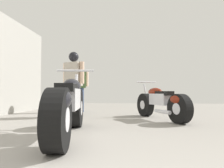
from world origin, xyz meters
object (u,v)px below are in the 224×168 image
(motorcycle_black_naked, at_px, (161,103))
(mechanic_in_blue, at_px, (79,81))
(mechanic_with_helmet, at_px, (73,78))
(motorcycle_maroon_cruiser, at_px, (68,106))

(motorcycle_black_naked, distance_m, mechanic_in_blue, 2.89)
(motorcycle_black_naked, bearing_deg, mechanic_with_helmet, 169.88)
(motorcycle_maroon_cruiser, height_order, mechanic_with_helmet, mechanic_with_helmet)
(mechanic_with_helmet, bearing_deg, motorcycle_black_naked, -10.12)
(motorcycle_maroon_cruiser, height_order, mechanic_in_blue, mechanic_in_blue)
(motorcycle_maroon_cruiser, xyz_separation_m, mechanic_in_blue, (-0.80, 3.49, 0.54))
(motorcycle_black_naked, bearing_deg, motorcycle_maroon_cruiser, -129.09)
(motorcycle_maroon_cruiser, height_order, motorcycle_black_naked, motorcycle_maroon_cruiser)
(mechanic_in_blue, bearing_deg, motorcycle_black_naked, -33.66)
(mechanic_in_blue, distance_m, mechanic_with_helmet, 1.20)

